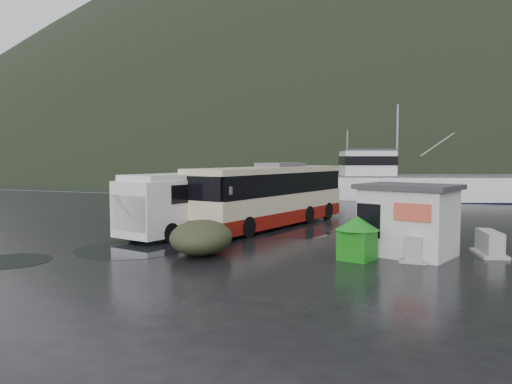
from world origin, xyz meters
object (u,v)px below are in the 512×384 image
at_px(jersey_barrier_b, 361,249).
at_px(waste_bin_left, 364,245).
at_px(jersey_barrier_a, 415,259).
at_px(coach_bus, 271,226).
at_px(waste_bin_right, 357,260).
at_px(fishing_trawler, 426,194).
at_px(dome_tent, 201,254).
at_px(jersey_barrier_c, 489,255).
at_px(ticket_kiosk, 407,255).
at_px(white_van, 186,235).

bearing_deg(jersey_barrier_b, waste_bin_left, 91.39).
bearing_deg(jersey_barrier_b, jersey_barrier_a, -30.35).
relative_size(coach_bus, waste_bin_right, 7.61).
relative_size(jersey_barrier_a, fishing_trawler, 0.07).
relative_size(dome_tent, jersey_barrier_a, 1.80).
height_order(coach_bus, dome_tent, coach_bus).
height_order(jersey_barrier_c, fishing_trawler, fishing_trawler).
distance_m(coach_bus, dome_tent, 7.68).
xyz_separation_m(ticket_kiosk, fishing_trawler, (-0.42, 30.48, 0.00)).
relative_size(coach_bus, jersey_barrier_b, 7.75).
relative_size(jersey_barrier_a, jersey_barrier_c, 1.00).
bearing_deg(coach_bus, dome_tent, -76.89).
bearing_deg(coach_bus, jersey_barrier_c, -11.49).
bearing_deg(waste_bin_right, fishing_trawler, 88.03).
distance_m(coach_bus, jersey_barrier_c, 10.46).
bearing_deg(waste_bin_right, white_van, 160.82).
xyz_separation_m(white_van, waste_bin_right, (7.97, -2.77, 0.00)).
distance_m(ticket_kiosk, jersey_barrier_c, 2.85).
bearing_deg(coach_bus, jersey_barrier_b, -30.06).
xyz_separation_m(dome_tent, ticket_kiosk, (6.82, 2.39, 0.00)).
bearing_deg(coach_bus, waste_bin_right, -38.79).
height_order(waste_bin_left, waste_bin_right, waste_bin_right).
distance_m(jersey_barrier_b, fishing_trawler, 30.01).
xyz_separation_m(waste_bin_left, waste_bin_right, (0.21, -3.03, 0.00)).
bearing_deg(jersey_barrier_a, coach_bus, 140.15).
bearing_deg(jersey_barrier_a, waste_bin_right, -156.72).
xyz_separation_m(waste_bin_left, ticket_kiosk, (1.72, -1.57, 0.00)).
bearing_deg(waste_bin_left, dome_tent, -142.14).
height_order(white_van, ticket_kiosk, white_van).
bearing_deg(dome_tent, coach_bus, 90.19).
bearing_deg(waste_bin_right, jersey_barrier_b, 95.29).
height_order(ticket_kiosk, jersey_barrier_b, ticket_kiosk).
bearing_deg(dome_tent, waste_bin_left, 37.86).
relative_size(coach_bus, dome_tent, 3.66).
distance_m(dome_tent, jersey_barrier_c, 10.07).
bearing_deg(fishing_trawler, jersey_barrier_b, -111.40).
relative_size(white_van, dome_tent, 2.14).
distance_m(jersey_barrier_b, jersey_barrier_c, 4.40).
xyz_separation_m(waste_bin_right, dome_tent, (-5.30, -0.93, 0.00)).
bearing_deg(jersey_barrier_c, jersey_barrier_b, -173.77).
height_order(ticket_kiosk, fishing_trawler, fishing_trawler).
bearing_deg(fishing_trawler, jersey_barrier_c, -102.98).
xyz_separation_m(waste_bin_left, fishing_trawler, (1.30, 28.91, 0.00)).
relative_size(coach_bus, fishing_trawler, 0.47).
xyz_separation_m(coach_bus, jersey_barrier_a, (7.15, -5.97, 0.00)).
height_order(coach_bus, fishing_trawler, fishing_trawler).
xyz_separation_m(jersey_barrier_a, jersey_barrier_c, (2.37, 1.65, 0.00)).
relative_size(ticket_kiosk, jersey_barrier_a, 1.87).
xyz_separation_m(white_van, dome_tent, (2.66, -3.70, 0.00)).
bearing_deg(jersey_barrier_b, ticket_kiosk, -16.20).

